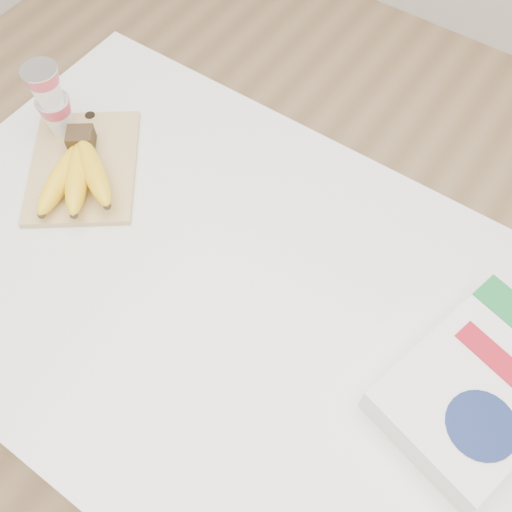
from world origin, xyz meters
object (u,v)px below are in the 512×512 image
at_px(table, 230,372).
at_px(cereal_box, 479,386).
at_px(yogurt_stack, 51,99).
at_px(cutting_board, 84,166).
at_px(bananas, 78,172).

xyz_separation_m(table, cereal_box, (0.42, 0.07, 0.47)).
relative_size(table, yogurt_stack, 7.54).
bearing_deg(table, cutting_board, 171.22).
distance_m(cutting_board, bananas, 0.05).
relative_size(yogurt_stack, cereal_box, 0.46).
bearing_deg(cereal_box, cutting_board, -164.19).
height_order(table, yogurt_stack, yogurt_stack).
height_order(bananas, cereal_box, bananas).
bearing_deg(yogurt_stack, table, -12.15).
distance_m(cutting_board, cereal_box, 0.78).
relative_size(table, bananas, 5.49).
bearing_deg(cutting_board, cereal_box, -35.79).
bearing_deg(yogurt_stack, cutting_board, -24.79).
height_order(bananas, yogurt_stack, yogurt_stack).
xyz_separation_m(table, yogurt_stack, (-0.45, 0.10, 0.53)).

